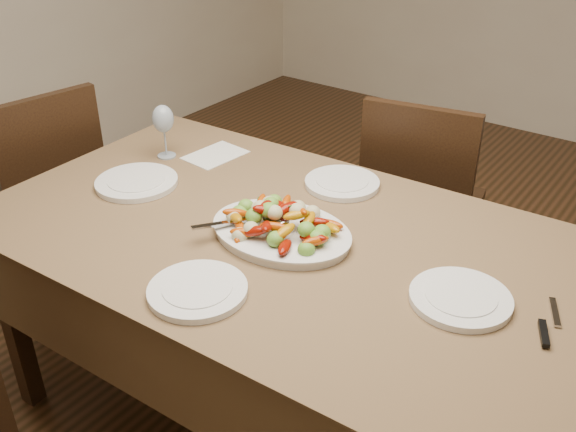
# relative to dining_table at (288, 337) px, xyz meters

# --- Properties ---
(floor) EXTENTS (6.00, 6.00, 0.00)m
(floor) POSITION_rel_dining_table_xyz_m (0.16, 0.11, -0.38)
(floor) COLOR #3B2312
(floor) RESTS_ON ground
(dining_table) EXTENTS (1.88, 1.12, 0.76)m
(dining_table) POSITION_rel_dining_table_xyz_m (0.00, 0.00, 0.00)
(dining_table) COLOR brown
(dining_table) RESTS_ON ground
(chair_far) EXTENTS (0.49, 0.49, 0.95)m
(chair_far) POSITION_rel_dining_table_xyz_m (0.02, 0.89, 0.10)
(chair_far) COLOR black
(chair_far) RESTS_ON ground
(chair_left) EXTENTS (0.48, 0.48, 0.95)m
(chair_left) POSITION_rel_dining_table_xyz_m (-1.28, 0.01, 0.10)
(chair_left) COLOR black
(chair_left) RESTS_ON ground
(serving_platter) EXTENTS (0.42, 0.32, 0.02)m
(serving_platter) POSITION_rel_dining_table_xyz_m (-0.01, -0.02, 0.39)
(serving_platter) COLOR white
(serving_platter) RESTS_ON dining_table
(roasted_vegetables) EXTENTS (0.35, 0.24, 0.09)m
(roasted_vegetables) POSITION_rel_dining_table_xyz_m (-0.01, -0.02, 0.45)
(roasted_vegetables) COLOR #730D02
(roasted_vegetables) RESTS_ON serving_platter
(serving_spoon) EXTENTS (0.28, 0.18, 0.03)m
(serving_spoon) POSITION_rel_dining_table_xyz_m (-0.07, -0.06, 0.43)
(serving_spoon) COLOR #9EA0A8
(serving_spoon) RESTS_ON serving_platter
(plate_left) EXTENTS (0.27, 0.27, 0.02)m
(plate_left) POSITION_rel_dining_table_xyz_m (-0.59, -0.04, 0.39)
(plate_left) COLOR white
(plate_left) RESTS_ON dining_table
(plate_right) EXTENTS (0.25, 0.25, 0.02)m
(plate_right) POSITION_rel_dining_table_xyz_m (0.52, -0.00, 0.39)
(plate_right) COLOR white
(plate_right) RESTS_ON dining_table
(plate_far) EXTENTS (0.24, 0.24, 0.02)m
(plate_far) POSITION_rel_dining_table_xyz_m (-0.04, 0.35, 0.39)
(plate_far) COLOR white
(plate_far) RESTS_ON dining_table
(plate_near) EXTENTS (0.25, 0.25, 0.02)m
(plate_near) POSITION_rel_dining_table_xyz_m (-0.01, -0.36, 0.39)
(plate_near) COLOR white
(plate_near) RESTS_ON dining_table
(wine_glass) EXTENTS (0.08, 0.08, 0.20)m
(wine_glass) POSITION_rel_dining_table_xyz_m (-0.67, 0.18, 0.48)
(wine_glass) COLOR #8C99A5
(wine_glass) RESTS_ON dining_table
(menu_card) EXTENTS (0.17, 0.22, 0.00)m
(menu_card) POSITION_rel_dining_table_xyz_m (-0.54, 0.29, 0.38)
(menu_card) COLOR silver
(menu_card) RESTS_ON dining_table
(table_knife) EXTENTS (0.09, 0.19, 0.01)m
(table_knife) POSITION_rel_dining_table_xyz_m (0.73, 0.03, 0.38)
(table_knife) COLOR #9EA0A8
(table_knife) RESTS_ON dining_table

